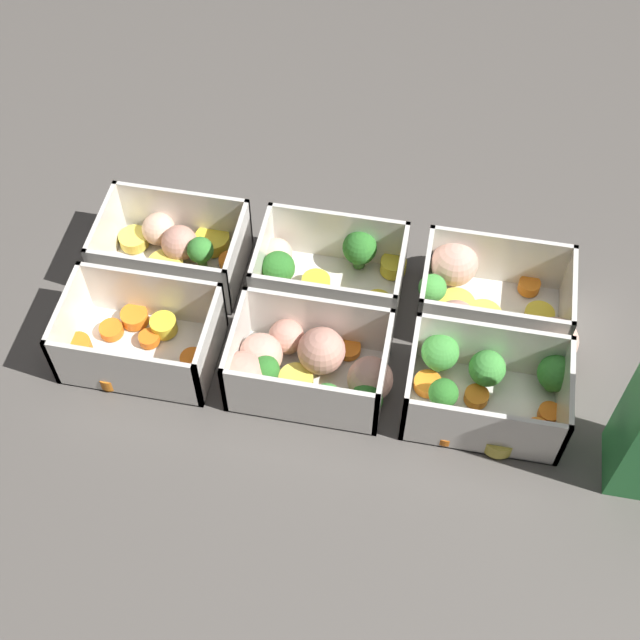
{
  "coord_description": "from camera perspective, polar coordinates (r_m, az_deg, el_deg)",
  "views": [
    {
      "loc": [
        -0.1,
        0.53,
        0.78
      ],
      "look_at": [
        0.0,
        0.0,
        0.03
      ],
      "focal_mm": 50.0,
      "sensor_mm": 36.0,
      "label": 1
    }
  ],
  "objects": [
    {
      "name": "container_near_left",
      "position": [
        0.96,
        10.77,
        1.14
      ],
      "size": [
        0.18,
        0.15,
        0.07
      ],
      "color": "silver",
      "rests_on": "ground_plane"
    },
    {
      "name": "container_far_left",
      "position": [
        0.9,
        10.53,
        -4.21
      ],
      "size": [
        0.16,
        0.12,
        0.07
      ],
      "color": "silver",
      "rests_on": "ground_plane"
    },
    {
      "name": "ground_plane",
      "position": [
        0.95,
        0.0,
        -0.9
      ],
      "size": [
        4.0,
        4.0,
        0.0
      ],
      "primitive_type": "plane",
      "color": "#56514C"
    },
    {
      "name": "container_near_center",
      "position": [
        0.97,
        0.23,
        3.19
      ],
      "size": [
        0.17,
        0.11,
        0.07
      ],
      "color": "silver",
      "rests_on": "ground_plane"
    },
    {
      "name": "container_near_right",
      "position": [
        1.0,
        -9.25,
        4.45
      ],
      "size": [
        0.15,
        0.11,
        0.07
      ],
      "color": "silver",
      "rests_on": "ground_plane"
    },
    {
      "name": "container_far_right",
      "position": [
        0.93,
        -11.49,
        -1.31
      ],
      "size": [
        0.16,
        0.11,
        0.07
      ],
      "color": "silver",
      "rests_on": "ground_plane"
    },
    {
      "name": "container_far_center",
      "position": [
        0.89,
        -1.06,
        -2.98
      ],
      "size": [
        0.19,
        0.12,
        0.07
      ],
      "color": "silver",
      "rests_on": "ground_plane"
    }
  ]
}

